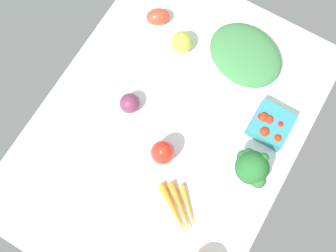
{
  "coord_description": "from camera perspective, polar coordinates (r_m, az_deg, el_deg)",
  "views": [
    {
      "loc": [
        -27.33,
        -16.1,
        117.28
      ],
      "look_at": [
        0.0,
        0.0,
        4.0
      ],
      "focal_mm": 41.64,
      "sensor_mm": 36.0,
      "label": 1
    }
  ],
  "objects": [
    {
      "name": "leafy_greens_clump",
      "position": [
        1.28,
        11.27,
        10.19
      ],
      "size": [
        25.7,
        29.12,
        5.2
      ],
      "primitive_type": "ellipsoid",
      "rotation": [
        0.0,
        0.0,
        1.31
      ],
      "color": "#3B7C43",
      "rests_on": "tablecloth"
    },
    {
      "name": "tablecloth",
      "position": [
        1.21,
        0.0,
        -0.38
      ],
      "size": [
        104.0,
        76.0,
        2.0
      ],
      "primitive_type": "cube",
      "color": "white",
      "rests_on": "ground"
    },
    {
      "name": "bell_pepper_red",
      "position": [
        1.13,
        -0.79,
        -3.92
      ],
      "size": [
        8.66,
        8.66,
        9.76
      ],
      "primitive_type": "ellipsoid",
      "rotation": [
        0.0,
        0.0,
        5.99
      ],
      "color": "red",
      "rests_on": "tablecloth"
    },
    {
      "name": "berry_basket",
      "position": [
        1.21,
        14.73,
        0.15
      ],
      "size": [
        11.42,
        11.42,
        6.42
      ],
      "color": "teal",
      "rests_on": "tablecloth"
    },
    {
      "name": "broccoli_head",
      "position": [
        1.11,
        12.19,
        -5.96
      ],
      "size": [
        9.89,
        10.69,
        13.01
      ],
      "color": "#9DBF79",
      "rests_on": "tablecloth"
    },
    {
      "name": "carrot_bunch",
      "position": [
        1.14,
        1.87,
        -12.15
      ],
      "size": [
        14.03,
        16.71,
        2.4
      ],
      "color": "orange",
      "rests_on": "tablecloth"
    },
    {
      "name": "roma_tomato",
      "position": [
        1.32,
        -1.48,
        15.69
      ],
      "size": [
        8.99,
        9.47,
        5.41
      ],
      "primitive_type": "ellipsoid",
      "rotation": [
        0.0,
        0.0,
        2.21
      ],
      "color": "red",
      "rests_on": "tablecloth"
    },
    {
      "name": "red_onion_center",
      "position": [
        1.19,
        -5.52,
        3.51
      ],
      "size": [
        6.23,
        6.23,
        6.23
      ],
      "primitive_type": "sphere",
      "color": "#702D4F",
      "rests_on": "tablecloth"
    },
    {
      "name": "heirloom_tomato_green",
      "position": [
        1.26,
        2.04,
        12.15
      ],
      "size": [
        7.04,
        7.04,
        7.04
      ],
      "primitive_type": "sphere",
      "color": "#A1B73B",
      "rests_on": "tablecloth"
    }
  ]
}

